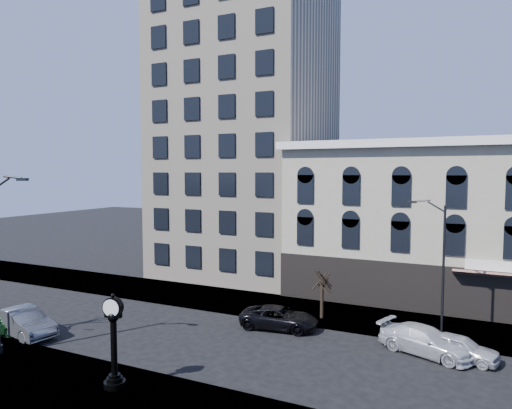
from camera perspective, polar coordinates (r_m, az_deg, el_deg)
The scene contains 14 objects.
ground at distance 29.04m, azimuth -7.24°, elevation -16.35°, with size 160.00×160.00×0.00m, color black.
sidewalk_far at distance 35.68m, azimuth -0.17°, elevation -12.31°, with size 160.00×6.00×0.12m, color gray.
sidewalk_near at distance 23.22m, azimuth -18.73°, elevation -21.80°, with size 160.00×6.00×0.12m, color gray.
cream_tower at distance 47.60m, azimuth -1.24°, elevation 15.21°, with size 15.90×15.40×42.50m.
victorian_row at distance 39.13m, azimuth 21.16°, elevation -2.26°, with size 22.60×11.19×12.50m.
street_clock at distance 23.06m, azimuth -17.34°, elevation -16.41°, with size 1.00×1.00×4.42m.
street_lamp_near at distance 28.02m, azimuth -28.85°, elevation -1.46°, with size 2.56×0.82×9.99m.
street_lamp_far at distance 29.28m, azimuth 21.29°, elevation -3.23°, with size 2.20×0.51×8.50m.
bare_tree_far at distance 31.79m, azimuth 8.27°, elevation -8.54°, with size 2.39×2.39×4.10m.
car_near_a at distance 33.81m, azimuth -29.06°, elevation -12.57°, with size 1.73×4.31×1.47m, color #143F1E.
car_near_b at distance 32.51m, azimuth -27.07°, elevation -12.96°, with size 1.79×5.12×1.69m, color #595B60.
car_far_a at distance 30.44m, azimuth 2.91°, elevation -13.96°, with size 2.33×5.04×1.40m, color black.
car_far_b at distance 28.08m, azimuth 20.46°, elevation -15.66°, with size 2.12×5.21×1.51m, color silver.
car_far_c at distance 28.02m, azimuth 24.11°, elevation -15.98°, with size 1.59×3.96×1.35m, color silver.
Camera 1 is at (14.68, -22.93, 10.11)m, focal length 32.00 mm.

